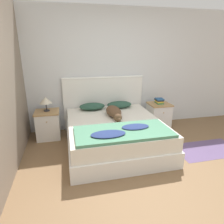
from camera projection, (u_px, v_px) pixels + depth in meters
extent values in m
plane|color=brown|center=(142.00, 181.00, 2.75)|extent=(16.00, 16.00, 0.00)
cube|color=silver|center=(108.00, 70.00, 4.32)|extent=(9.00, 0.06, 2.55)
cube|color=gray|center=(8.00, 82.00, 2.94)|extent=(0.06, 3.10, 2.55)
cube|color=white|center=(114.00, 140.00, 3.68)|extent=(1.68, 1.91, 0.27)
cube|color=silver|center=(114.00, 127.00, 3.60)|extent=(1.62, 1.85, 0.24)
cube|color=white|center=(104.00, 103.00, 4.45)|extent=(1.76, 0.04, 1.13)
cylinder|color=white|center=(104.00, 78.00, 4.27)|extent=(1.76, 0.06, 0.06)
cube|color=white|center=(48.00, 125.00, 3.99)|extent=(0.44, 0.42, 0.53)
cube|color=tan|center=(47.00, 112.00, 3.91)|extent=(0.47, 0.45, 0.03)
sphere|color=tan|center=(47.00, 122.00, 3.75)|extent=(0.02, 0.02, 0.02)
cube|color=white|center=(159.00, 116.00, 4.52)|extent=(0.44, 0.42, 0.53)
cube|color=tan|center=(160.00, 104.00, 4.43)|extent=(0.47, 0.45, 0.03)
sphere|color=tan|center=(164.00, 113.00, 4.27)|extent=(0.02, 0.02, 0.02)
ellipsoid|color=#284C3D|center=(92.00, 106.00, 4.16)|extent=(0.53, 0.32, 0.14)
ellipsoid|color=#284C3D|center=(119.00, 105.00, 4.29)|extent=(0.53, 0.32, 0.14)
cube|color=#4C8466|center=(123.00, 132.00, 3.05)|extent=(1.47, 0.70, 0.04)
ellipsoid|color=navy|center=(108.00, 134.00, 2.88)|extent=(0.51, 0.28, 0.04)
ellipsoid|color=navy|center=(135.00, 127.00, 3.15)|extent=(0.44, 0.25, 0.03)
ellipsoid|color=brown|center=(114.00, 111.00, 3.80)|extent=(0.27, 0.57, 0.17)
sphere|color=brown|center=(118.00, 118.00, 3.51)|extent=(0.14, 0.14, 0.14)
ellipsoid|color=brown|center=(119.00, 119.00, 3.46)|extent=(0.06, 0.08, 0.06)
cone|color=brown|center=(116.00, 115.00, 3.49)|extent=(0.05, 0.05, 0.05)
cone|color=brown|center=(120.00, 114.00, 3.51)|extent=(0.05, 0.05, 0.05)
ellipsoid|color=brown|center=(113.00, 110.00, 4.04)|extent=(0.17, 0.25, 0.06)
cube|color=#337547|center=(159.00, 103.00, 4.44)|extent=(0.13, 0.21, 0.03)
cube|color=gold|center=(159.00, 101.00, 4.43)|extent=(0.15, 0.21, 0.03)
cube|color=#232328|center=(159.00, 100.00, 4.43)|extent=(0.14, 0.21, 0.03)
cube|color=#285689|center=(160.00, 99.00, 4.41)|extent=(0.17, 0.20, 0.02)
cylinder|color=#2D2D33|center=(47.00, 111.00, 3.91)|extent=(0.11, 0.11, 0.02)
cylinder|color=#2D2D33|center=(46.00, 107.00, 3.89)|extent=(0.02, 0.02, 0.14)
cone|color=beige|center=(46.00, 100.00, 3.85)|extent=(0.24, 0.24, 0.12)
cube|color=#604C75|center=(207.00, 149.00, 3.60)|extent=(1.16, 0.66, 0.00)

